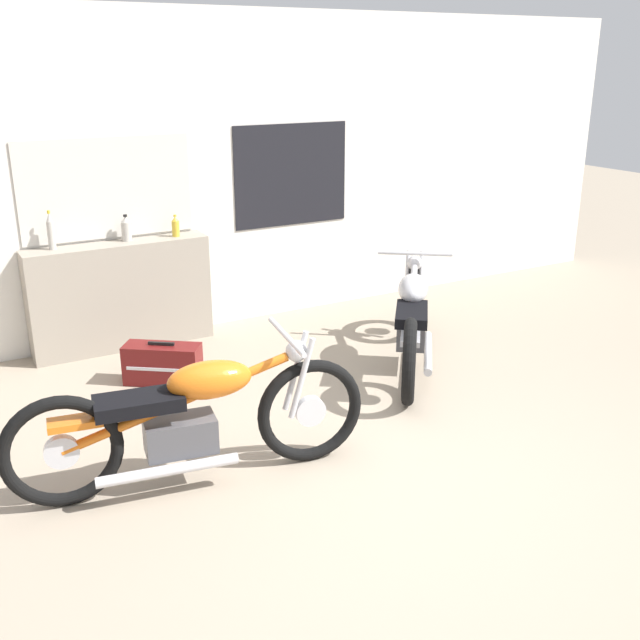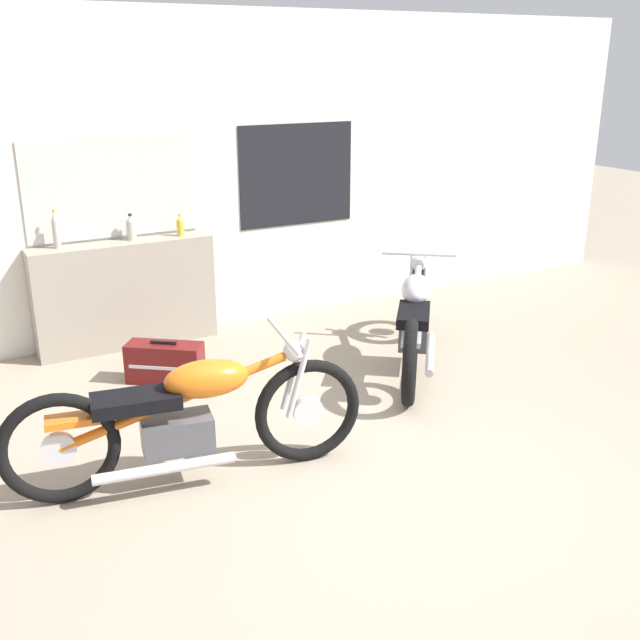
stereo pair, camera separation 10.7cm
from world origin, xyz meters
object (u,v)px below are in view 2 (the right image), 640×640
at_px(bottle_left_center, 131,228).
at_px(motorcycle_silver, 415,319).
at_px(motorcycle_orange, 189,416).
at_px(hard_case_darkred, 165,363).
at_px(bottle_leftmost, 56,231).
at_px(bottle_center, 180,226).

xyz_separation_m(bottle_left_center, motorcycle_silver, (1.83, -1.60, -0.62)).
bearing_deg(motorcycle_orange, motorcycle_silver, 21.05).
bearing_deg(hard_case_darkred, bottle_left_center, 86.30).
height_order(bottle_left_center, motorcycle_orange, bottle_left_center).
height_order(bottle_leftmost, bottle_center, bottle_leftmost).
xyz_separation_m(bottle_center, hard_case_darkred, (-0.48, -0.91, -0.85)).
bearing_deg(bottle_center, bottle_leftmost, 177.56).
xyz_separation_m(bottle_center, motorcycle_orange, (-0.77, -2.39, -0.58)).
distance_m(motorcycle_silver, motorcycle_orange, 2.34).
bearing_deg(motorcycle_orange, bottle_leftmost, 95.85).
relative_size(bottle_leftmost, bottle_left_center, 1.42).
bearing_deg(bottle_leftmost, bottle_center, -2.44).
distance_m(bottle_leftmost, motorcycle_orange, 2.53).
relative_size(bottle_leftmost, motorcycle_silver, 0.18).
distance_m(bottle_center, hard_case_darkred, 1.33).
relative_size(bottle_leftmost, hard_case_darkred, 0.53).
distance_m(bottle_left_center, motorcycle_orange, 2.54).
bearing_deg(bottle_left_center, bottle_leftmost, -179.58).
height_order(bottle_left_center, hard_case_darkred, bottle_left_center).
relative_size(bottle_left_center, motorcycle_orange, 0.11).
relative_size(bottle_center, motorcycle_silver, 0.11).
xyz_separation_m(motorcycle_silver, hard_case_darkred, (-1.89, 0.64, -0.24)).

